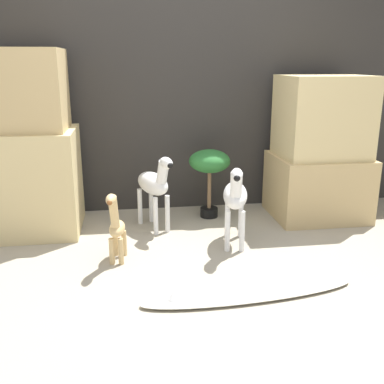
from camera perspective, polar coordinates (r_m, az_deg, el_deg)
The scene contains 9 objects.
ground_plane at distance 2.99m, azimuth 1.15°, elevation -11.19°, with size 14.00×14.00×0.00m, color #9E937F.
wall_back at distance 4.24m, azimuth -2.40°, elevation 12.52°, with size 6.40×0.08×2.20m.
rock_pillar_left at distance 3.88m, azimuth -20.42°, elevation 4.99°, with size 0.81×0.70×1.47m.
rock_pillar_right at distance 4.18m, azimuth 15.92°, elevation 4.89°, with size 0.81×0.70×1.26m.
zebra_right at distance 3.41m, azimuth 5.52°, elevation -0.54°, with size 0.27×0.56×0.66m.
zebra_left at distance 3.74m, azimuth -4.80°, elevation 1.02°, with size 0.34×0.55×0.66m.
giraffe_figurine at distance 3.18m, azimuth -9.62°, elevation -4.31°, with size 0.14×0.36×0.54m.
potted_palm_front at distance 4.01m, azimuth 2.24°, elevation 3.41°, with size 0.37×0.37×0.62m.
surfboard at distance 2.83m, azimuth 7.16°, elevation -12.49°, with size 1.37×0.38×0.09m.
Camera 1 is at (-0.44, -2.61, 1.38)m, focal length 42.00 mm.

